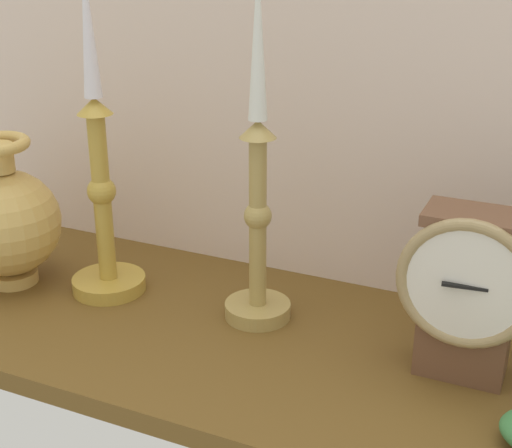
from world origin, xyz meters
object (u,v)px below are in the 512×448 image
mantel_clock (468,292)px  brass_vase_bulbous (7,220)px  candlestick_tall_center (258,204)px  candlestick_tall_left (102,194)px

mantel_clock → brass_vase_bulbous: bearing=-177.7°
mantel_clock → candlestick_tall_center: bearing=173.9°
mantel_clock → candlestick_tall_left: bearing=178.7°
mantel_clock → brass_vase_bulbous: size_ratio=0.94×
mantel_clock → brass_vase_bulbous: brass_vase_bulbous is taller
brass_vase_bulbous → candlestick_tall_left: bearing=14.7°
mantel_clock → candlestick_tall_left: candlestick_tall_left is taller
mantel_clock → candlestick_tall_left: (-44.99, 1.02, 3.46)cm
mantel_clock → brass_vase_bulbous: (-57.77, -2.34, -0.95)cm
mantel_clock → brass_vase_bulbous: 57.83cm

